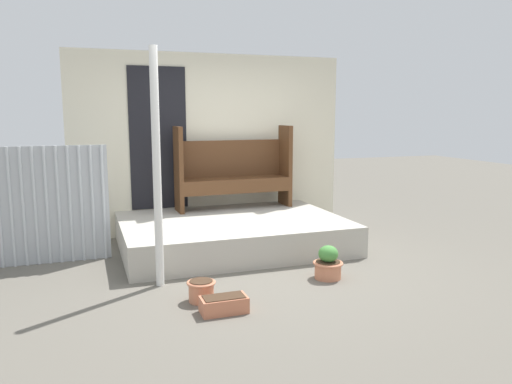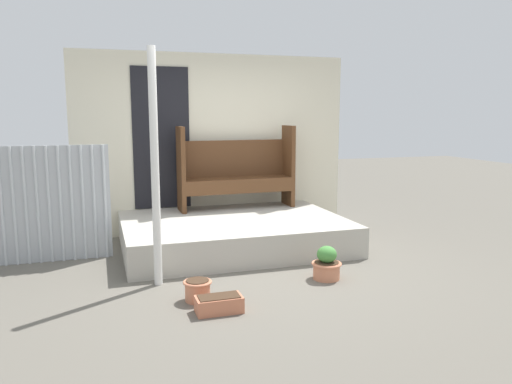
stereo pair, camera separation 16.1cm
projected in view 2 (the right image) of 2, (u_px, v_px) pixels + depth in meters
ground_plane at (262, 270)px, 5.65m from camera, size 24.00×24.00×0.00m
porch_slab at (234, 233)px, 6.56m from camera, size 2.84×2.04×0.38m
house_wall at (212, 144)px, 7.35m from camera, size 4.04×0.08×2.60m
fence_corrugated at (2, 207)px, 5.70m from camera, size 2.40×0.05×1.38m
support_post at (155, 169)px, 4.98m from camera, size 0.08×0.08×2.40m
bench at (236, 169)px, 7.21m from camera, size 1.68×0.43×1.19m
flower_pot_left at (198, 289)px, 4.70m from camera, size 0.27×0.27×0.20m
flower_pot_middle at (327, 265)px, 5.31m from camera, size 0.32×0.32×0.36m
planter_box_rect at (219, 304)px, 4.43m from camera, size 0.41×0.21×0.15m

